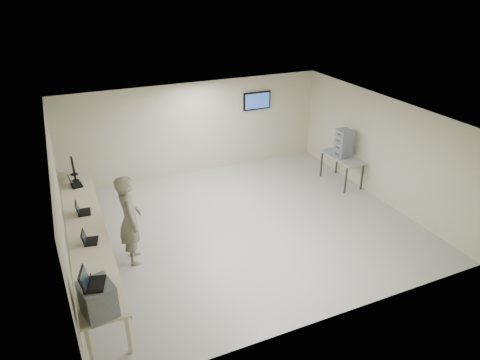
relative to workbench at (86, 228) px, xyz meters
name	(u,v)px	position (x,y,z in m)	size (l,w,h in m)	color
room	(244,172)	(3.62, 0.06, 0.58)	(8.01, 7.01, 2.81)	#ACACAA
workbench	(86,228)	(0.00, 0.00, 0.00)	(0.76, 6.00, 0.90)	beige
equipment_box	(98,299)	(-0.06, -2.75, 0.35)	(0.46, 0.52, 0.54)	gray
laptop_on_box	(90,282)	(-0.12, -2.75, 0.70)	(0.41, 0.45, 0.30)	black
laptop_0	(100,290)	(-0.01, -2.29, 0.15)	(0.36, 0.42, 0.31)	black
laptop_1	(88,239)	(-0.02, -0.68, 0.14)	(0.34, 0.38, 0.26)	black
laptop_2	(81,210)	(-0.03, 0.54, 0.15)	(0.32, 0.38, 0.28)	black
laptop_3	(74,183)	(-0.07, 2.00, 0.14)	(0.33, 0.38, 0.27)	black
monitor_near	(74,172)	(-0.01, 2.30, 0.32)	(0.18, 0.41, 0.41)	black
monitor_far	(73,165)	(-0.01, 2.70, 0.33)	(0.19, 0.43, 0.43)	black
soldier	(130,220)	(0.86, -0.33, 0.17)	(0.73, 0.48, 2.00)	#505746
side_table	(342,159)	(7.19, 1.01, -0.05)	(0.66, 1.41, 0.85)	gray
storage_bins	(344,143)	(7.17, 1.01, 0.42)	(0.38, 0.42, 0.80)	gray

